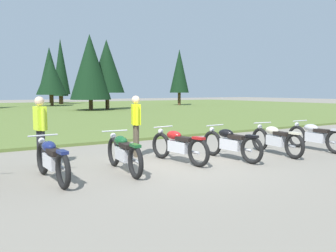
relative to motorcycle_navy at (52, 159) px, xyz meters
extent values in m
plane|color=gray|center=(3.08, -0.05, -0.44)|extent=(140.00, 140.00, 0.00)
cube|color=#5B7033|center=(3.08, 26.12, -0.39)|extent=(80.00, 44.00, 0.10)
cylinder|color=#47331E|center=(10.60, 39.16, 0.14)|extent=(0.36, 0.36, 1.17)
cone|color=black|center=(10.60, 39.16, 3.20)|extent=(2.05, 2.05, 4.94)
cylinder|color=#47331E|center=(8.28, 34.03, 0.25)|extent=(0.36, 0.36, 1.38)
cone|color=black|center=(8.28, 34.03, 2.98)|extent=(3.40, 3.40, 4.07)
cylinder|color=#47331E|center=(8.99, 23.04, 0.09)|extent=(0.36, 0.36, 1.05)
cone|color=black|center=(8.99, 23.04, 3.47)|extent=(3.59, 3.59, 5.72)
cylinder|color=#47331E|center=(10.56, 44.16, 0.36)|extent=(0.36, 0.36, 1.60)
cone|color=black|center=(10.56, 44.16, 4.35)|extent=(3.20, 3.20, 6.37)
cylinder|color=#47331E|center=(10.79, 39.19, 0.26)|extent=(0.36, 0.36, 1.39)
cone|color=black|center=(10.79, 39.19, 4.52)|extent=(2.22, 2.22, 7.14)
cylinder|color=#47331E|center=(10.78, 23.60, 0.38)|extent=(0.36, 0.36, 1.65)
cone|color=black|center=(10.78, 23.60, 3.64)|extent=(3.20, 3.20, 4.86)
cylinder|color=#47331E|center=(22.01, 28.39, 0.36)|extent=(0.36, 0.36, 1.60)
cone|color=black|center=(22.01, 28.39, 3.75)|extent=(2.31, 2.31, 5.17)
torus|color=black|center=(-0.03, 0.69, -0.09)|extent=(0.13, 0.70, 0.70)
torus|color=black|center=(0.03, -0.71, -0.09)|extent=(0.13, 0.70, 0.70)
cube|color=silver|center=(0.00, -0.01, -0.04)|extent=(0.23, 0.65, 0.28)
ellipsoid|color=navy|center=(-0.01, 0.17, 0.24)|extent=(0.28, 0.49, 0.22)
cube|color=black|center=(0.01, -0.23, 0.18)|extent=(0.24, 0.49, 0.10)
cube|color=navy|center=(0.03, -0.71, 0.25)|extent=(0.15, 0.33, 0.06)
cylinder|color=silver|center=(-0.03, 0.59, 0.42)|extent=(0.62, 0.06, 0.03)
sphere|color=silver|center=(-0.03, 0.71, 0.29)|extent=(0.14, 0.14, 0.14)
cylinder|color=silver|center=(0.15, -0.31, -0.14)|extent=(0.09, 0.55, 0.07)
torus|color=black|center=(1.61, 0.67, -0.09)|extent=(0.16, 0.71, 0.70)
torus|color=black|center=(1.50, -0.73, -0.09)|extent=(0.16, 0.71, 0.70)
cube|color=silver|center=(1.56, -0.03, -0.04)|extent=(0.25, 0.65, 0.28)
ellipsoid|color=#144C23|center=(1.57, 0.15, 0.24)|extent=(0.30, 0.50, 0.22)
cube|color=black|center=(1.54, -0.25, 0.18)|extent=(0.26, 0.50, 0.10)
cube|color=#144C23|center=(1.50, -0.73, 0.25)|extent=(0.17, 0.33, 0.06)
cylinder|color=silver|center=(1.61, 0.57, 0.42)|extent=(0.62, 0.08, 0.03)
sphere|color=silver|center=(1.62, 0.69, 0.29)|extent=(0.14, 0.14, 0.14)
cylinder|color=silver|center=(1.67, -0.34, -0.14)|extent=(0.12, 0.55, 0.07)
torus|color=black|center=(3.07, 0.88, -0.09)|extent=(0.20, 0.71, 0.70)
torus|color=black|center=(3.28, -0.50, -0.09)|extent=(0.20, 0.71, 0.70)
cube|color=silver|center=(3.17, 0.19, -0.04)|extent=(0.29, 0.66, 0.28)
ellipsoid|color=#AD1919|center=(3.14, 0.37, 0.24)|extent=(0.33, 0.51, 0.22)
cube|color=black|center=(3.20, -0.03, 0.18)|extent=(0.29, 0.51, 0.10)
cube|color=#AD1919|center=(3.28, -0.50, 0.25)|extent=(0.19, 0.34, 0.06)
cylinder|color=silver|center=(3.08, 0.78, 0.42)|extent=(0.62, 0.12, 0.03)
sphere|color=silver|center=(3.06, 0.90, 0.29)|extent=(0.14, 0.14, 0.14)
cylinder|color=silver|center=(3.35, -0.09, -0.14)|extent=(0.15, 0.55, 0.07)
torus|color=black|center=(4.49, 0.48, -0.09)|extent=(0.16, 0.71, 0.70)
torus|color=black|center=(4.60, -0.92, -0.09)|extent=(0.16, 0.71, 0.70)
cube|color=silver|center=(4.54, -0.22, -0.04)|extent=(0.25, 0.65, 0.28)
ellipsoid|color=black|center=(4.53, -0.04, 0.24)|extent=(0.30, 0.50, 0.22)
cube|color=black|center=(4.56, -0.44, 0.18)|extent=(0.26, 0.50, 0.10)
cube|color=black|center=(4.60, -0.92, 0.25)|extent=(0.17, 0.33, 0.06)
cylinder|color=silver|center=(4.49, 0.38, 0.42)|extent=(0.62, 0.08, 0.03)
sphere|color=silver|center=(4.49, 0.50, 0.29)|extent=(0.14, 0.14, 0.14)
cylinder|color=silver|center=(4.71, -0.51, -0.14)|extent=(0.11, 0.55, 0.07)
torus|color=black|center=(6.20, 0.33, -0.09)|extent=(0.19, 0.71, 0.70)
torus|color=black|center=(6.02, -1.06, -0.09)|extent=(0.19, 0.71, 0.70)
cube|color=silver|center=(6.11, -0.36, -0.04)|extent=(0.28, 0.66, 0.28)
ellipsoid|color=beige|center=(6.13, -0.18, 0.24)|extent=(0.32, 0.51, 0.22)
cube|color=black|center=(6.08, -0.58, 0.18)|extent=(0.28, 0.50, 0.10)
cube|color=beige|center=(6.02, -1.06, 0.25)|extent=(0.18, 0.34, 0.06)
cylinder|color=silver|center=(6.19, 0.23, 0.42)|extent=(0.62, 0.11, 0.03)
sphere|color=silver|center=(6.20, 0.35, 0.29)|extent=(0.14, 0.14, 0.14)
cylinder|color=silver|center=(6.21, -0.68, -0.14)|extent=(0.14, 0.55, 0.07)
torus|color=black|center=(7.72, 0.19, -0.09)|extent=(0.13, 0.70, 0.70)
torus|color=black|center=(7.66, -1.20, -0.09)|extent=(0.13, 0.70, 0.70)
cube|color=silver|center=(7.69, -0.51, -0.04)|extent=(0.23, 0.65, 0.28)
ellipsoid|color=#B7B7BC|center=(7.70, -0.33, 0.24)|extent=(0.28, 0.49, 0.22)
cube|color=black|center=(7.68, -0.72, 0.18)|extent=(0.24, 0.49, 0.10)
cylinder|color=silver|center=(7.72, 0.09, 0.42)|extent=(0.62, 0.06, 0.03)
sphere|color=silver|center=(7.73, 0.21, 0.29)|extent=(0.14, 0.14, 0.14)
cylinder|color=silver|center=(7.82, -0.81, -0.14)|extent=(0.10, 0.55, 0.07)
cylinder|color=black|center=(0.11, 1.59, 0.00)|extent=(0.14, 0.14, 0.88)
cylinder|color=black|center=(0.13, 1.42, 0.00)|extent=(0.14, 0.14, 0.88)
cube|color=#C6E52D|center=(0.12, 1.51, 0.72)|extent=(0.26, 0.38, 0.56)
sphere|color=beige|center=(0.12, 1.51, 1.12)|extent=(0.22, 0.22, 0.22)
cylinder|color=#C6E52D|center=(0.09, 1.73, 0.70)|extent=(0.09, 0.09, 0.52)
cylinder|color=#C6E52D|center=(0.14, 1.28, 0.70)|extent=(0.09, 0.09, 0.52)
cylinder|color=#4C4233|center=(2.66, 1.58, 0.00)|extent=(0.14, 0.14, 0.88)
cylinder|color=#4C4233|center=(2.60, 1.41, 0.00)|extent=(0.14, 0.14, 0.88)
cube|color=#D8EA19|center=(2.63, 1.49, 0.72)|extent=(0.32, 0.41, 0.56)
sphere|color=beige|center=(2.63, 1.49, 1.12)|extent=(0.22, 0.22, 0.22)
cylinder|color=#D8EA19|center=(2.71, 1.71, 0.70)|extent=(0.09, 0.09, 0.52)
cylinder|color=#D8EA19|center=(2.56, 1.28, 0.70)|extent=(0.09, 0.09, 0.52)
camera|label=1|loc=(-1.67, -7.08, 1.36)|focal=37.54mm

